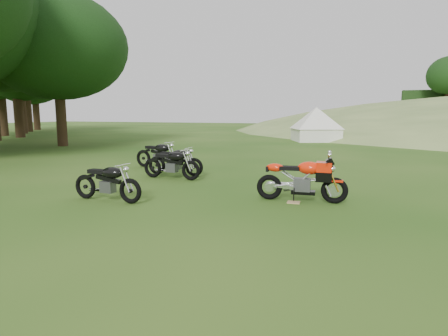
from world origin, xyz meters
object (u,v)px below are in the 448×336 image
at_px(vintage_moto_c, 171,163).
at_px(vintage_moto_d, 158,154).
at_px(sport_motorcycle, 302,176).
at_px(plywood_board, 294,202).
at_px(tent_left, 316,123).
at_px(vintage_moto_b, 175,160).
at_px(vintage_moto_a, 107,181).

bearing_deg(vintage_moto_c, vintage_moto_d, 131.86).
height_order(sport_motorcycle, vintage_moto_d, sport_motorcycle).
height_order(sport_motorcycle, plywood_board, sport_motorcycle).
xyz_separation_m(vintage_moto_c, tent_left, (2.17, 16.25, 0.74)).
bearing_deg(plywood_board, tent_left, 95.25).
distance_m(sport_motorcycle, vintage_moto_b, 4.61).
bearing_deg(vintage_moto_d, vintage_moto_b, -34.05).
relative_size(vintage_moto_b, vintage_moto_c, 0.99).
bearing_deg(vintage_moto_a, sport_motorcycle, 22.47).
bearing_deg(sport_motorcycle, vintage_moto_b, 148.67).
distance_m(plywood_board, vintage_moto_c, 4.19).
distance_m(vintage_moto_c, tent_left, 16.42).
bearing_deg(sport_motorcycle, vintage_moto_c, 154.71).
relative_size(sport_motorcycle, plywood_board, 6.91).
relative_size(vintage_moto_a, tent_left, 0.61).
bearing_deg(plywood_board, vintage_moto_a, -161.91).
relative_size(vintage_moto_a, vintage_moto_d, 0.90).
bearing_deg(vintage_moto_b, plywood_board, -30.78).
xyz_separation_m(plywood_board, vintage_moto_a, (-3.81, -1.24, 0.43)).
relative_size(sport_motorcycle, vintage_moto_b, 1.05).
height_order(vintage_moto_a, vintage_moto_d, vintage_moto_d).
height_order(vintage_moto_c, vintage_moto_d, vintage_moto_d).
bearing_deg(vintage_moto_b, vintage_moto_a, -88.18).
bearing_deg(vintage_moto_c, sport_motorcycle, -18.24).
height_order(plywood_board, vintage_moto_a, vintage_moto_a).
xyz_separation_m(vintage_moto_a, vintage_moto_b, (-0.19, 3.50, 0.02)).
xyz_separation_m(sport_motorcycle, vintage_moto_c, (-3.94, 1.48, -0.09)).
bearing_deg(plywood_board, sport_motorcycle, 57.83).
bearing_deg(vintage_moto_d, plywood_board, -24.47).
height_order(vintage_moto_d, tent_left, tent_left).
xyz_separation_m(sport_motorcycle, vintage_moto_d, (-5.37, 3.21, -0.06)).
distance_m(plywood_board, vintage_moto_d, 6.27).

